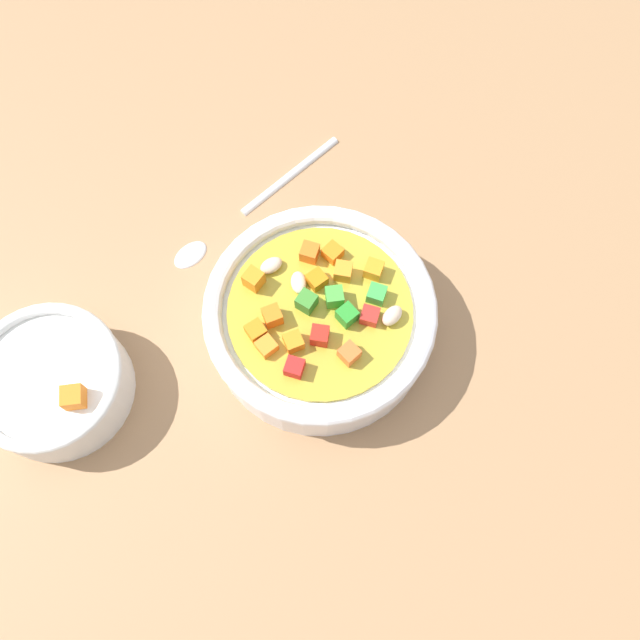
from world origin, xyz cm
name	(u,v)px	position (x,y,z in cm)	size (l,w,h in cm)	color
ground_plane	(320,335)	(0.00, 0.00, -1.00)	(140.00, 140.00, 2.00)	#9E754F
soup_bowl_main	(320,318)	(0.00, 0.01, 2.94)	(18.13, 18.13, 6.20)	white
spoon	(244,210)	(1.40, 12.97, 0.40)	(18.97, 3.24, 0.87)	silver
side_bowl_small	(52,382)	(-19.53, 8.46, 2.46)	(11.76, 11.76, 5.58)	white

